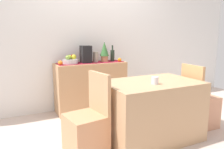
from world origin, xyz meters
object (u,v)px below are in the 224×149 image
Objects in this scene: coffee_maker at (86,54)px; coffee_cup at (155,80)px; sideboard_console at (91,87)px; potted_plant at (104,51)px; dining_table at (151,110)px; fruit_bowl at (70,61)px; wine_bottle at (112,55)px; chair_near_window at (87,131)px; ceramic_vase at (96,57)px; chair_by_corner at (199,108)px.

coffee_cup is at bearing -77.72° from coffee_maker.
sideboard_console is at bearing 99.13° from coffee_cup.
potted_plant is 1.49m from coffee_cup.
potted_plant reaches higher than dining_table.
wine_bottle is (0.77, -0.00, 0.07)m from fruit_bowl.
chair_near_window reaches higher than sideboard_console.
potted_plant is at bearing 0.00° from coffee_maker.
fruit_bowl is 1.37× the size of ceramic_vase.
ceramic_vase reaches higher than chair_near_window.
ceramic_vase is 0.20× the size of chair_near_window.
fruit_bowl is 0.86× the size of coffee_maker.
coffee_cup is 0.96m from chair_near_window.
dining_table is (0.03, -1.33, -0.65)m from potted_plant.
wine_bottle is at bearing -0.00° from coffee_maker.
ceramic_vase is at bearing 0.00° from sideboard_console.
chair_by_corner is at bearing 0.06° from dining_table.
chair_near_window is (-0.97, -1.33, -0.68)m from wine_bottle.
chair_near_window is at bearing 170.38° from coffee_cup.
coffee_maker is 1.58m from chair_near_window.
coffee_maker is 0.83× the size of potted_plant.
ceramic_vase is 1.48m from coffee_cup.
fruit_bowl is at bearing 180.00° from sideboard_console.
fruit_bowl is 2.90× the size of coffee_cup.
dining_table is at bearing -74.42° from coffee_maker.
dining_table is at bearing -81.59° from ceramic_vase.
sideboard_console is 13.95× the size of coffee_cup.
coffee_maker is 1.60× the size of ceramic_vase.
wine_bottle is at bearing 53.83° from chair_near_window.
potted_plant reaches higher than wine_bottle.
ceramic_vase is 0.19m from potted_plant.
dining_table is at bearing -64.25° from fruit_bowl.
fruit_bowl reaches higher than chair_near_window.
sideboard_console is at bearing 0.00° from fruit_bowl.
wine_bottle reaches higher than chair_by_corner.
coffee_maker is 1.51m from coffee_cup.
coffee_cup is at bearing -171.59° from chair_by_corner.
ceramic_vase is 2.11× the size of coffee_cup.
wine_bottle is 0.82× the size of potted_plant.
dining_table is (0.29, -1.33, -0.05)m from sideboard_console.
coffee_maker reaches higher than chair_by_corner.
fruit_bowl is 0.28× the size of chair_by_corner.
ceramic_vase is at bearing 63.90° from chair_near_window.
wine_bottle is 1.58× the size of ceramic_vase.
fruit_bowl is 1.58m from coffee_cup.
potted_plant is (0.26, 0.00, 0.61)m from sideboard_console.
ceramic_vase is at bearing 0.00° from fruit_bowl.
sideboard_console is at bearing 180.00° from wine_bottle.
chair_near_window is at bearing 179.83° from dining_table.
chair_near_window is at bearing -116.10° from ceramic_vase.
coffee_cup is at bearing -84.37° from ceramic_vase.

